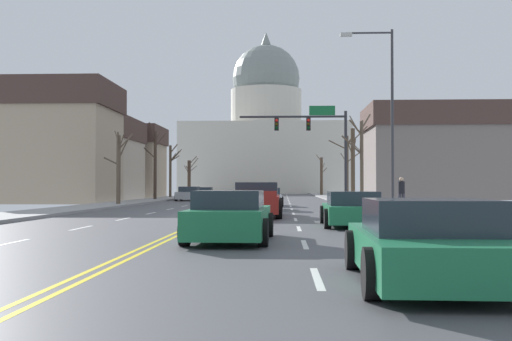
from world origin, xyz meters
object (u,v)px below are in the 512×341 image
(sedan_near_00, at_px, (268,197))
(sedan_near_04, at_px, (230,217))
(sedan_oncoming_01, at_px, (205,193))
(pedestrian_00, at_px, (401,191))
(sedan_near_01, at_px, (263,200))
(signal_gantry, at_px, (316,134))
(pickup_truck_near_02, at_px, (256,201))
(sedan_near_05, at_px, (427,244))
(street_lamp_right, at_px, (386,104))
(sedan_oncoming_02, at_px, (244,192))
(sedan_near_03, at_px, (352,210))
(sedan_oncoming_03, at_px, (248,191))
(sedan_oncoming_00, at_px, (189,194))

(sedan_near_00, height_order, sedan_near_04, sedan_near_04)
(sedan_oncoming_01, xyz_separation_m, pedestrian_00, (14.44, -32.93, 0.51))
(sedan_near_01, bearing_deg, sedan_near_04, -90.64)
(signal_gantry, distance_m, pickup_truck_near_02, 19.16)
(sedan_near_05, bearing_deg, pedestrian_00, 80.05)
(street_lamp_right, relative_size, sedan_near_00, 1.94)
(street_lamp_right, relative_size, sedan_near_01, 2.01)
(sedan_oncoming_01, bearing_deg, sedan_oncoming_02, 70.06)
(street_lamp_right, xyz_separation_m, sedan_near_01, (-5.98, 4.57, -4.67))
(sedan_near_03, distance_m, pedestrian_00, 11.72)
(signal_gantry, distance_m, sedan_oncoming_03, 42.25)
(sedan_oncoming_00, bearing_deg, sedan_oncoming_01, 89.70)
(sedan_near_03, xyz_separation_m, sedan_near_04, (-3.64, -5.78, 0.03))
(pickup_truck_near_02, height_order, sedan_near_05, pickup_truck_near_02)
(signal_gantry, distance_m, pedestrian_00, 14.34)
(pickup_truck_near_02, bearing_deg, pedestrian_00, 34.69)
(sedan_oncoming_03, bearing_deg, sedan_oncoming_02, -89.09)
(sedan_near_01, height_order, sedan_near_04, sedan_near_04)
(pickup_truck_near_02, bearing_deg, sedan_near_03, -59.95)
(sedan_near_03, bearing_deg, sedan_oncoming_02, 97.54)
(sedan_oncoming_00, bearing_deg, sedan_near_00, -61.82)
(sedan_near_01, distance_m, sedan_oncoming_00, 21.74)
(street_lamp_right, relative_size, sedan_oncoming_03, 1.92)
(sedan_near_01, relative_size, pedestrian_00, 2.61)
(sedan_near_00, xyz_separation_m, sedan_oncoming_01, (-7.32, 24.20, -0.01))
(sedan_near_01, bearing_deg, pedestrian_00, -15.58)
(sedan_near_03, distance_m, sedan_oncoming_01, 45.29)
(signal_gantry, distance_m, sedan_near_05, 36.75)
(street_lamp_right, height_order, sedan_near_00, street_lamp_right)
(signal_gantry, bearing_deg, pedestrian_00, -74.49)
(signal_gantry, relative_size, sedan_near_00, 1.76)
(sedan_near_04, height_order, sedan_oncoming_01, sedan_near_04)
(sedan_near_00, bearing_deg, sedan_oncoming_02, 96.33)
(pickup_truck_near_02, relative_size, pedestrian_00, 3.26)
(sedan_near_04, bearing_deg, sedan_near_00, 89.36)
(street_lamp_right, xyz_separation_m, sedan_near_05, (-2.86, -20.65, -4.70))
(sedan_near_03, distance_m, sedan_near_05, 12.14)
(sedan_oncoming_00, bearing_deg, street_lamp_right, -62.08)
(sedan_near_00, xyz_separation_m, sedan_oncoming_03, (-3.96, 45.85, -0.01))
(sedan_near_00, bearing_deg, sedan_near_05, -84.56)
(sedan_near_05, bearing_deg, sedan_oncoming_02, 95.90)
(street_lamp_right, bearing_deg, sedan_near_04, -113.40)
(signal_gantry, xyz_separation_m, sedan_oncoming_03, (-7.40, 41.34, -4.62))
(sedan_near_05, height_order, sedan_oncoming_02, sedan_oncoming_02)
(sedan_oncoming_01, distance_m, sedan_oncoming_02, 10.40)
(street_lamp_right, relative_size, sedan_oncoming_00, 1.95)
(sedan_near_01, xyz_separation_m, sedan_near_05, (3.12, -25.23, -0.03))
(signal_gantry, height_order, sedan_oncoming_02, signal_gantry)
(signal_gantry, xyz_separation_m, sedan_near_05, (-0.40, -36.46, -4.62))
(sedan_oncoming_01, height_order, sedan_oncoming_02, sedan_oncoming_02)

